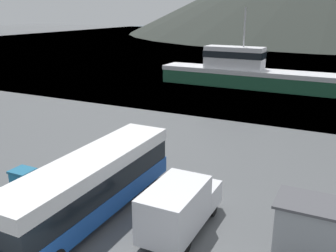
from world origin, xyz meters
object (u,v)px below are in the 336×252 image
dock_kiosk (311,227)px  storage_bin (23,180)px  fishing_boat (247,73)px  delivery_van (180,206)px  tour_bus (92,183)px

dock_kiosk → storage_bin: bearing=-175.4°
fishing_boat → storage_bin: fishing_boat is taller
delivery_van → fishing_boat: bearing=100.1°
fishing_boat → dock_kiosk: (12.09, -34.91, -0.75)m
fishing_boat → storage_bin: bearing=-4.4°
tour_bus → storage_bin: bearing=175.1°
tour_bus → storage_bin: (-5.36, 0.43, -1.14)m
delivery_van → storage_bin: delivery_van is taller
delivery_van → storage_bin: (-9.86, -0.31, -0.64)m
delivery_van → dock_kiosk: (5.78, 0.95, -0.09)m
tour_bus → storage_bin: 5.49m
fishing_boat → storage_bin: 36.36m
delivery_van → storage_bin: 9.88m
storage_bin → dock_kiosk: 15.70m
tour_bus → dock_kiosk: (10.28, 1.69, -0.60)m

